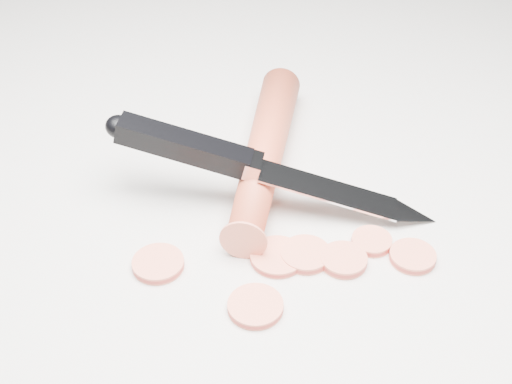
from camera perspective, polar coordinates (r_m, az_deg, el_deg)
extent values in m
plane|color=beige|center=(0.57, 0.18, -1.60)|extent=(2.40, 2.40, 0.00)
cylinder|color=red|center=(0.61, 0.72, 3.25)|extent=(0.11, 0.22, 0.03)
cylinder|color=#F06D4F|center=(0.50, -0.05, -9.13)|extent=(0.04, 0.04, 0.01)
cylinder|color=#F06D4F|center=(0.53, 3.99, -5.02)|extent=(0.04, 0.04, 0.01)
cylinder|color=#F06D4F|center=(0.53, 1.73, -5.20)|extent=(0.04, 0.04, 0.01)
cylinder|color=#F06D4F|center=(0.55, 9.24, -3.92)|extent=(0.03, 0.03, 0.01)
cylinder|color=#F06D4F|center=(0.54, 12.42, -5.06)|extent=(0.03, 0.03, 0.01)
cylinder|color=#F06D4F|center=(0.53, -7.84, -5.71)|extent=(0.04, 0.04, 0.01)
cylinder|color=#F06D4F|center=(0.53, 7.03, -5.42)|extent=(0.03, 0.03, 0.01)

